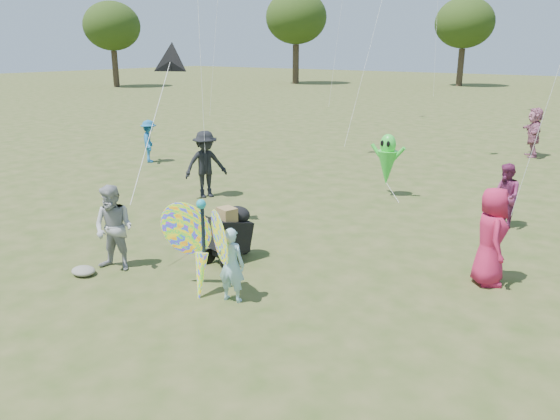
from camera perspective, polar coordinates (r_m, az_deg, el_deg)
The scene contains 13 objects.
ground at distance 9.30m, azimuth -4.54°, elevation -8.88°, with size 160.00×160.00×0.00m, color #51592B.
child_girl at distance 8.88m, azimuth -5.11°, elevation -5.72°, with size 0.46×0.30×1.26m, color #98CAD7.
adult_man at distance 10.47m, azimuth -16.97°, elevation -1.85°, with size 0.78×0.61×1.61m, color #999A9F.
grey_bag at distance 10.66m, azimuth -19.86°, elevation -6.00°, with size 0.47×0.39×0.15m, color gray.
crowd_a at distance 10.09m, azimuth 21.18°, elevation -2.60°, with size 0.85×0.55×1.74m, color #B11C44.
crowd_b at distance 15.07m, azimuth -7.78°, elevation 4.74°, with size 1.19×0.68×1.84m, color black.
crowd_e at distance 13.42m, azimuth 22.46°, elevation 1.36°, with size 0.73×0.56×1.49m, color #7D2958.
crowd_i at distance 20.19m, azimuth -13.48°, elevation 7.00°, with size 0.98×0.56×1.51m, color #1C5F98.
crowd_j at distance 22.74m, azimuth 24.99°, elevation 7.38°, with size 1.71×0.54×1.84m, color #A75F7C.
jogging_stroller at distance 10.55m, azimuth -5.15°, elevation -2.14°, with size 0.68×1.12×1.09m.
butterfly_kite at distance 9.10m, azimuth -8.19°, elevation -3.79°, with size 1.74×0.75×1.84m.
delta_kite_rig at distance 12.06m, azimuth -11.43°, elevation 14.85°, with size 1.65×2.58×2.82m.
alien_kite at distance 15.30m, azimuth 11.12°, elevation 4.96°, with size 1.12×0.69×1.74m.
Camera 1 is at (5.53, -6.30, 4.01)m, focal length 35.00 mm.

